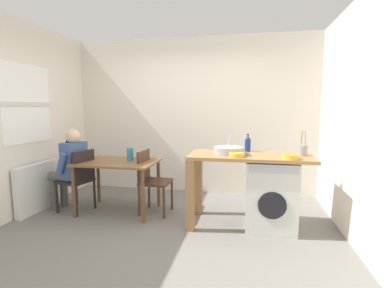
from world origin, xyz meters
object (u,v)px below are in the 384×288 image
(bottle_tall_green, at_px, (248,143))
(utensil_crock, at_px, (303,150))
(chair_person_seat, at_px, (79,177))
(chair_opposite, at_px, (151,178))
(seated_person, at_px, (70,165))
(colander, at_px, (290,156))
(mixing_bowl, at_px, (237,155))
(dining_table, at_px, (118,168))
(washing_machine, at_px, (270,194))
(vase, at_px, (130,154))

(bottle_tall_green, height_order, utensil_crock, utensil_crock)
(utensil_crock, bearing_deg, chair_person_seat, -179.64)
(chair_opposite, bearing_deg, chair_person_seat, -78.09)
(chair_person_seat, xyz_separation_m, utensil_crock, (3.03, 0.02, 0.48))
(seated_person, relative_size, colander, 6.00)
(chair_person_seat, distance_m, mixing_bowl, 2.29)
(chair_person_seat, height_order, utensil_crock, utensil_crock)
(dining_table, distance_m, washing_machine, 2.13)
(chair_opposite, height_order, colander, colander)
(washing_machine, relative_size, bottle_tall_green, 3.68)
(utensil_crock, bearing_deg, washing_machine, -171.90)
(bottle_tall_green, bearing_deg, chair_person_seat, -174.30)
(chair_person_seat, xyz_separation_m, colander, (2.85, -0.25, 0.44))
(seated_person, distance_m, washing_machine, 2.83)
(dining_table, relative_size, vase, 6.00)
(bottle_tall_green, bearing_deg, seated_person, -175.42)
(seated_person, distance_m, mixing_bowl, 2.43)
(bottle_tall_green, height_order, vase, bottle_tall_green)
(chair_person_seat, distance_m, washing_machine, 2.66)
(utensil_crock, bearing_deg, dining_table, 177.76)
(washing_machine, relative_size, utensil_crock, 2.87)
(chair_person_seat, distance_m, utensil_crock, 3.06)
(chair_person_seat, relative_size, washing_machine, 1.05)
(colander, distance_m, vase, 2.20)
(washing_machine, height_order, utensil_crock, utensil_crock)
(colander, height_order, vase, colander)
(dining_table, distance_m, seated_person, 0.71)
(vase, bearing_deg, chair_person_seat, -162.80)
(seated_person, bearing_deg, bottle_tall_green, -73.18)
(chair_person_seat, relative_size, utensil_crock, 3.00)
(seated_person, xyz_separation_m, washing_machine, (2.81, -0.07, -0.24))
(chair_person_seat, bearing_deg, seated_person, 90.00)
(chair_person_seat, xyz_separation_m, mixing_bowl, (2.24, -0.23, 0.44))
(chair_person_seat, bearing_deg, colander, -82.80)
(dining_table, xyz_separation_m, washing_machine, (2.11, -0.15, -0.21))
(seated_person, bearing_deg, chair_person_seat, -90.00)
(dining_table, relative_size, seated_person, 0.92)
(chair_opposite, relative_size, vase, 4.91)
(chair_opposite, height_order, seated_person, seated_person)
(dining_table, distance_m, colander, 2.35)
(seated_person, distance_m, utensil_crock, 3.20)
(seated_person, xyz_separation_m, bottle_tall_green, (2.52, 0.20, 0.35))
(vase, bearing_deg, chair_opposite, -8.16)
(vase, bearing_deg, mixing_bowl, -16.15)
(mixing_bowl, bearing_deg, vase, 163.85)
(washing_machine, xyz_separation_m, utensil_crock, (0.37, 0.05, 0.56))
(chair_opposite, relative_size, colander, 4.50)
(washing_machine, bearing_deg, utensil_crock, 8.10)
(chair_opposite, bearing_deg, colander, 79.54)
(vase, bearing_deg, colander, -12.26)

